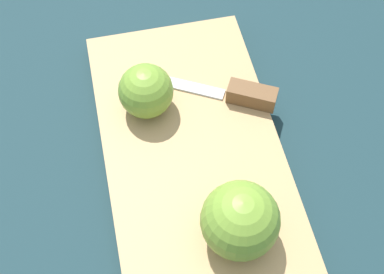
% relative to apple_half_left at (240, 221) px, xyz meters
% --- Properties ---
extents(ground_plane, '(4.00, 4.00, 0.00)m').
position_rel_apple_half_left_xyz_m(ground_plane, '(0.12, 0.04, -0.06)').
color(ground_plane, '#193338').
extents(cutting_board, '(0.42, 0.25, 0.02)m').
position_rel_apple_half_left_xyz_m(cutting_board, '(0.12, 0.04, -0.05)').
color(cutting_board, tan).
rests_on(cutting_board, ground_plane).
extents(apple_half_left, '(0.08, 0.08, 0.08)m').
position_rel_apple_half_left_xyz_m(apple_half_left, '(0.00, 0.00, 0.00)').
color(apple_half_left, olive).
rests_on(apple_half_left, cutting_board).
extents(apple_half_right, '(0.07, 0.07, 0.07)m').
position_rel_apple_half_left_xyz_m(apple_half_right, '(0.18, 0.09, -0.01)').
color(apple_half_right, olive).
rests_on(apple_half_right, cutting_board).
extents(knife, '(0.08, 0.16, 0.02)m').
position_rel_apple_half_left_xyz_m(knife, '(0.18, -0.03, -0.03)').
color(knife, silver).
rests_on(knife, cutting_board).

